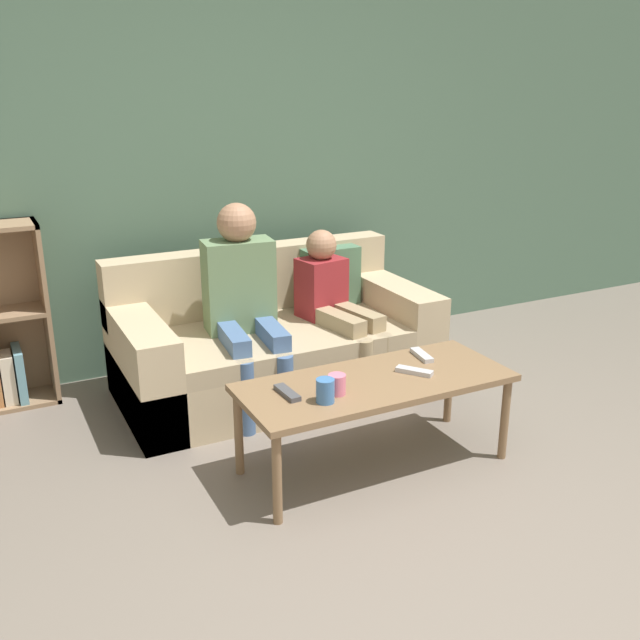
{
  "coord_description": "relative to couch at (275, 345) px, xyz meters",
  "views": [
    {
      "loc": [
        -1.38,
        -1.68,
        1.73
      ],
      "look_at": [
        0.15,
        1.34,
        0.57
      ],
      "focal_mm": 40.0,
      "sensor_mm": 36.0,
      "label": 1
    }
  ],
  "objects": [
    {
      "name": "cup_near",
      "position": [
        -0.17,
        -1.09,
        0.22
      ],
      "size": [
        0.08,
        0.08,
        0.09
      ],
      "color": "pink",
      "rests_on": "coffee_table"
    },
    {
      "name": "ground_plane",
      "position": [
        -0.12,
        -1.87,
        -0.26
      ],
      "size": [
        22.0,
        22.0,
        0.0
      ],
      "primitive_type": "plane",
      "color": "#70665B"
    },
    {
      "name": "tv_remote_2",
      "position": [
        0.25,
        -1.05,
        0.18
      ],
      "size": [
        0.14,
        0.17,
        0.02
      ],
      "rotation": [
        0.0,
        0.0,
        0.64
      ],
      "color": "#B7B7BC",
      "rests_on": "coffee_table"
    },
    {
      "name": "person_child",
      "position": [
        0.33,
        -0.12,
        0.25
      ],
      "size": [
        0.35,
        0.65,
        0.91
      ],
      "rotation": [
        0.0,
        0.0,
        0.18
      ],
      "color": "#9E8966",
      "rests_on": "ground_plane"
    },
    {
      "name": "couch",
      "position": [
        0.0,
        0.0,
        0.0
      ],
      "size": [
        1.76,
        0.89,
        0.78
      ],
      "color": "tan",
      "rests_on": "ground_plane"
    },
    {
      "name": "tv_remote_1",
      "position": [
        -0.37,
        -1.0,
        0.18
      ],
      "size": [
        0.06,
        0.17,
        0.02
      ],
      "rotation": [
        0.0,
        0.0,
        0.05
      ],
      "color": "#47474C",
      "rests_on": "coffee_table"
    },
    {
      "name": "wall_back",
      "position": [
        -0.12,
        0.64,
        1.04
      ],
      "size": [
        12.0,
        0.06,
        2.6
      ],
      "color": "#4C6B56",
      "rests_on": "ground_plane"
    },
    {
      "name": "person_adult",
      "position": [
        -0.21,
        -0.08,
        0.37
      ],
      "size": [
        0.4,
        0.65,
        1.1
      ],
      "rotation": [
        0.0,
        0.0,
        -0.11
      ],
      "color": "#476693",
      "rests_on": "ground_plane"
    },
    {
      "name": "cup_far",
      "position": [
        -0.26,
        -1.14,
        0.22
      ],
      "size": [
        0.08,
        0.08,
        0.1
      ],
      "color": "#3D70B2",
      "rests_on": "coffee_table"
    },
    {
      "name": "tv_remote_0",
      "position": [
        0.39,
        -0.9,
        0.18
      ],
      "size": [
        0.07,
        0.18,
        0.02
      ],
      "rotation": [
        0.0,
        0.0,
        -0.15
      ],
      "color": "#B7B7BC",
      "rests_on": "coffee_table"
    },
    {
      "name": "coffee_table",
      "position": [
        0.05,
        -1.03,
        0.13
      ],
      "size": [
        1.25,
        0.51,
        0.44
      ],
      "color": "brown",
      "rests_on": "ground_plane"
    }
  ]
}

